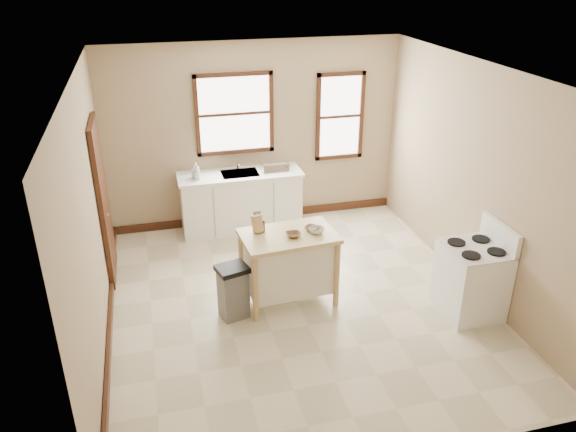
# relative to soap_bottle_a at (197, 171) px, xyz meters

# --- Properties ---
(floor) EXTENTS (5.00, 5.00, 0.00)m
(floor) POSITION_rel_soap_bottle_a_xyz_m (0.94, -2.11, -1.04)
(floor) COLOR beige
(floor) RESTS_ON ground
(ceiling) EXTENTS (5.00, 5.00, 0.00)m
(ceiling) POSITION_rel_soap_bottle_a_xyz_m (0.94, -2.11, 1.76)
(ceiling) COLOR white
(ceiling) RESTS_ON ground
(wall_back) EXTENTS (4.50, 0.04, 2.80)m
(wall_back) POSITION_rel_soap_bottle_a_xyz_m (0.94, 0.39, 0.36)
(wall_back) COLOR tan
(wall_back) RESTS_ON ground
(wall_left) EXTENTS (0.04, 5.00, 2.80)m
(wall_left) POSITION_rel_soap_bottle_a_xyz_m (-1.31, -2.11, 0.36)
(wall_left) COLOR tan
(wall_left) RESTS_ON ground
(wall_right) EXTENTS (0.04, 5.00, 2.80)m
(wall_right) POSITION_rel_soap_bottle_a_xyz_m (3.19, -2.11, 0.36)
(wall_right) COLOR tan
(wall_right) RESTS_ON ground
(window_main) EXTENTS (1.17, 0.06, 1.22)m
(window_main) POSITION_rel_soap_bottle_a_xyz_m (0.64, 0.37, 0.71)
(window_main) COLOR black
(window_main) RESTS_ON wall_back
(window_side) EXTENTS (0.77, 0.06, 1.37)m
(window_side) POSITION_rel_soap_bottle_a_xyz_m (2.29, 0.37, 0.56)
(window_side) COLOR black
(window_side) RESTS_ON wall_back
(door_left) EXTENTS (0.06, 0.90, 2.10)m
(door_left) POSITION_rel_soap_bottle_a_xyz_m (-1.27, -0.81, 0.01)
(door_left) COLOR black
(door_left) RESTS_ON ground
(baseboard_back) EXTENTS (4.50, 0.04, 0.12)m
(baseboard_back) POSITION_rel_soap_bottle_a_xyz_m (0.94, 0.36, -0.98)
(baseboard_back) COLOR black
(baseboard_back) RESTS_ON ground
(baseboard_left) EXTENTS (0.04, 5.00, 0.12)m
(baseboard_left) POSITION_rel_soap_bottle_a_xyz_m (-1.28, -2.11, -0.98)
(baseboard_left) COLOR black
(baseboard_left) RESTS_ON ground
(sink_counter) EXTENTS (1.86, 0.62, 0.92)m
(sink_counter) POSITION_rel_soap_bottle_a_xyz_m (0.64, 0.09, -0.58)
(sink_counter) COLOR white
(sink_counter) RESTS_ON ground
(faucet) EXTENTS (0.03, 0.03, 0.22)m
(faucet) POSITION_rel_soap_bottle_a_xyz_m (0.64, 0.27, -0.01)
(faucet) COLOR silver
(faucet) RESTS_ON sink_counter
(soap_bottle_a) EXTENTS (0.11, 0.11, 0.25)m
(soap_bottle_a) POSITION_rel_soap_bottle_a_xyz_m (0.00, 0.00, 0.00)
(soap_bottle_a) COLOR #B2B2B2
(soap_bottle_a) RESTS_ON sink_counter
(soap_bottle_b) EXTENTS (0.11, 0.11, 0.19)m
(soap_bottle_b) POSITION_rel_soap_bottle_a_xyz_m (-0.02, 0.08, -0.03)
(soap_bottle_b) COLOR #B2B2B2
(soap_bottle_b) RESTS_ON sink_counter
(dish_rack) EXTENTS (0.43, 0.33, 0.11)m
(dish_rack) POSITION_rel_soap_bottle_a_xyz_m (1.18, 0.09, -0.07)
(dish_rack) COLOR silver
(dish_rack) RESTS_ON sink_counter
(kitchen_island) EXTENTS (1.16, 0.79, 0.91)m
(kitchen_island) POSITION_rel_soap_bottle_a_xyz_m (0.85, -2.01, -0.59)
(kitchen_island) COLOR tan
(kitchen_island) RESTS_ON ground
(knife_block) EXTENTS (0.13, 0.13, 0.20)m
(knife_block) POSITION_rel_soap_bottle_a_xyz_m (0.51, -1.86, -0.04)
(knife_block) COLOR tan
(knife_block) RESTS_ON kitchen_island
(pepper_grinder) EXTENTS (0.05, 0.05, 0.15)m
(pepper_grinder) POSITION_rel_soap_bottle_a_xyz_m (0.58, -1.87, -0.06)
(pepper_grinder) COLOR #412111
(pepper_grinder) RESTS_ON kitchen_island
(bowl_a) EXTENTS (0.19, 0.19, 0.04)m
(bowl_a) POSITION_rel_soap_bottle_a_xyz_m (0.90, -2.08, -0.11)
(bowl_a) COLOR brown
(bowl_a) RESTS_ON kitchen_island
(bowl_b) EXTENTS (0.23, 0.23, 0.04)m
(bowl_b) POSITION_rel_soap_bottle_a_xyz_m (1.15, -1.97, -0.12)
(bowl_b) COLOR brown
(bowl_b) RESTS_ON kitchen_island
(bowl_c) EXTENTS (0.24, 0.24, 0.06)m
(bowl_c) POSITION_rel_soap_bottle_a_xyz_m (1.19, -2.05, -0.11)
(bowl_c) COLOR silver
(bowl_c) RESTS_ON kitchen_island
(trash_bin) EXTENTS (0.41, 0.37, 0.67)m
(trash_bin) POSITION_rel_soap_bottle_a_xyz_m (0.14, -2.19, -0.71)
(trash_bin) COLOR gray
(trash_bin) RESTS_ON ground
(gas_stove) EXTENTS (0.70, 0.70, 1.13)m
(gas_stove) POSITION_rel_soap_bottle_a_xyz_m (2.87, -2.79, -0.48)
(gas_stove) COLOR white
(gas_stove) RESTS_ON ground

